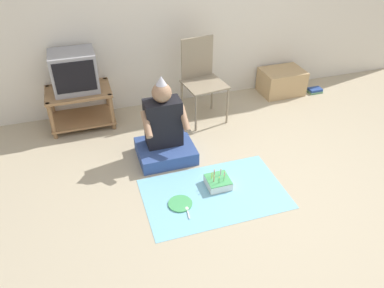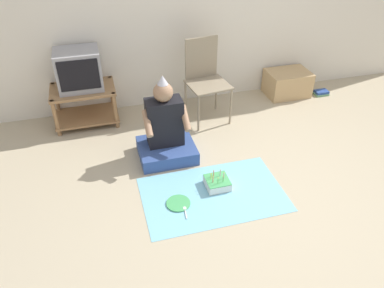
{
  "view_description": "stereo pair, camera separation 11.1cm",
  "coord_description": "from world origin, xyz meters",
  "px_view_note": "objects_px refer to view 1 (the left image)",
  "views": [
    {
      "loc": [
        -1.38,
        -2.1,
        2.34
      ],
      "look_at": [
        -0.52,
        0.6,
        0.35
      ],
      "focal_mm": 35.0,
      "sensor_mm": 36.0,
      "label": 1
    },
    {
      "loc": [
        -1.28,
        -2.13,
        2.34
      ],
      "look_at": [
        -0.52,
        0.6,
        0.35
      ],
      "focal_mm": 35.0,
      "sensor_mm": 36.0,
      "label": 2
    }
  ],
  "objects_px": {
    "tv": "(74,71)",
    "book_pile": "(315,90)",
    "folding_chair": "(201,75)",
    "paper_plate": "(180,203)",
    "person_seated": "(164,133)",
    "birthday_cake": "(218,182)",
    "cardboard_box_stack": "(281,82)"
  },
  "relations": [
    {
      "from": "tv",
      "to": "person_seated",
      "type": "xyz_separation_m",
      "value": [
        0.76,
        -0.91,
        -0.38
      ]
    },
    {
      "from": "person_seated",
      "to": "paper_plate",
      "type": "bearing_deg",
      "value": -94.34
    },
    {
      "from": "person_seated",
      "to": "paper_plate",
      "type": "xyz_separation_m",
      "value": [
        -0.06,
        -0.75,
        -0.27
      ]
    },
    {
      "from": "tv",
      "to": "folding_chair",
      "type": "relative_size",
      "value": 0.51
    },
    {
      "from": "folding_chair",
      "to": "cardboard_box_stack",
      "type": "distance_m",
      "value": 1.3
    },
    {
      "from": "paper_plate",
      "to": "birthday_cake",
      "type": "bearing_deg",
      "value": 17.63
    },
    {
      "from": "book_pile",
      "to": "cardboard_box_stack",
      "type": "bearing_deg",
      "value": 163.32
    },
    {
      "from": "book_pile",
      "to": "person_seated",
      "type": "xyz_separation_m",
      "value": [
        -2.29,
        -0.77,
        0.25
      ]
    },
    {
      "from": "tv",
      "to": "folding_chair",
      "type": "distance_m",
      "value": 1.4
    },
    {
      "from": "tv",
      "to": "birthday_cake",
      "type": "relative_size",
      "value": 2.21
    },
    {
      "from": "tv",
      "to": "birthday_cake",
      "type": "distance_m",
      "value": 1.99
    },
    {
      "from": "birthday_cake",
      "to": "paper_plate",
      "type": "relative_size",
      "value": 1.01
    },
    {
      "from": "tv",
      "to": "cardboard_box_stack",
      "type": "distance_m",
      "value": 2.64
    },
    {
      "from": "folding_chair",
      "to": "person_seated",
      "type": "bearing_deg",
      "value": -132.95
    },
    {
      "from": "cardboard_box_stack",
      "to": "birthday_cake",
      "type": "height_order",
      "value": "cardboard_box_stack"
    },
    {
      "from": "person_seated",
      "to": "tv",
      "type": "bearing_deg",
      "value": 129.77
    },
    {
      "from": "person_seated",
      "to": "paper_plate",
      "type": "relative_size",
      "value": 4.13
    },
    {
      "from": "book_pile",
      "to": "person_seated",
      "type": "distance_m",
      "value": 2.43
    },
    {
      "from": "book_pile",
      "to": "person_seated",
      "type": "bearing_deg",
      "value": -161.37
    },
    {
      "from": "cardboard_box_stack",
      "to": "book_pile",
      "type": "bearing_deg",
      "value": -16.68
    },
    {
      "from": "tv",
      "to": "person_seated",
      "type": "relative_size",
      "value": 0.54
    },
    {
      "from": "tv",
      "to": "book_pile",
      "type": "bearing_deg",
      "value": -2.64
    },
    {
      "from": "person_seated",
      "to": "paper_plate",
      "type": "height_order",
      "value": "person_seated"
    },
    {
      "from": "cardboard_box_stack",
      "to": "paper_plate",
      "type": "height_order",
      "value": "cardboard_box_stack"
    },
    {
      "from": "birthday_cake",
      "to": "tv",
      "type": "bearing_deg",
      "value": 125.9
    },
    {
      "from": "tv",
      "to": "folding_chair",
      "type": "height_order",
      "value": "folding_chair"
    },
    {
      "from": "tv",
      "to": "book_pile",
      "type": "xyz_separation_m",
      "value": [
        3.04,
        -0.14,
        -0.63
      ]
    },
    {
      "from": "book_pile",
      "to": "birthday_cake",
      "type": "distance_m",
      "value": 2.38
    },
    {
      "from": "folding_chair",
      "to": "paper_plate",
      "type": "xyz_separation_m",
      "value": [
        -0.67,
        -1.41,
        -0.53
      ]
    },
    {
      "from": "folding_chair",
      "to": "cardboard_box_stack",
      "type": "bearing_deg",
      "value": 11.47
    },
    {
      "from": "cardboard_box_stack",
      "to": "book_pile",
      "type": "xyz_separation_m",
      "value": [
        0.45,
        -0.14,
        -0.14
      ]
    },
    {
      "from": "person_seated",
      "to": "book_pile",
      "type": "bearing_deg",
      "value": 18.63
    }
  ]
}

